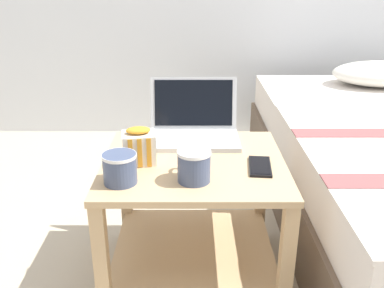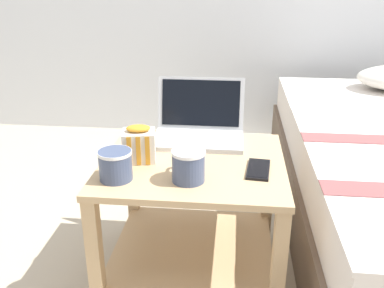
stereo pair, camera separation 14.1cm
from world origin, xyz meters
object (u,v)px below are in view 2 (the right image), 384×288
at_px(mug_front_right, 116,163).
at_px(snack_bag, 139,144).
at_px(cell_phone, 258,169).
at_px(mug_front_left, 189,164).
at_px(laptop, 198,128).

distance_m(mug_front_right, snack_bag, 0.16).
relative_size(mug_front_right, cell_phone, 0.92).
height_order(mug_front_right, cell_phone, mug_front_right).
xyz_separation_m(mug_front_right, cell_phone, (0.45, 0.11, -0.05)).
relative_size(mug_front_left, cell_phone, 0.91).
bearing_deg(laptop, snack_bag, -128.63).
distance_m(snack_bag, cell_phone, 0.41).
distance_m(laptop, snack_bag, 0.29).
height_order(laptop, mug_front_left, laptop).
bearing_deg(cell_phone, mug_front_right, -166.77).
height_order(mug_front_left, cell_phone, mug_front_left).
height_order(laptop, snack_bag, laptop).
bearing_deg(mug_front_right, snack_bag, 74.38).
bearing_deg(cell_phone, mug_front_left, -157.02).
bearing_deg(snack_bag, laptop, 51.37).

